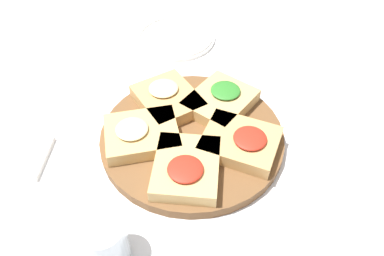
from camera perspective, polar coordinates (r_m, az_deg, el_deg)
ground_plane at (r=0.86m, az=0.00°, el=-1.85°), size 3.00×3.00×0.00m
serving_board at (r=0.85m, az=0.00°, el=-1.30°), size 0.41×0.41×0.02m
focaccia_slice_0 at (r=0.90m, az=-3.76°, el=4.50°), size 0.19×0.18×0.04m
focaccia_slice_1 at (r=0.82m, az=-7.75°, el=-1.10°), size 0.13×0.16×0.04m
focaccia_slice_2 at (r=0.76m, az=-0.86°, el=-6.07°), size 0.19×0.17×0.04m
focaccia_slice_3 at (r=0.81m, az=7.46°, el=-2.10°), size 0.19×0.20×0.04m
focaccia_slice_4 at (r=0.90m, az=4.40°, el=4.21°), size 0.20×0.20×0.04m
plate_left at (r=1.18m, az=-2.51°, el=13.67°), size 0.24×0.24×0.02m
plate_right at (r=0.87m, az=25.18°, el=-6.31°), size 0.18×0.18×0.02m
water_glass at (r=0.68m, az=-13.03°, el=-16.53°), size 0.08×0.08×0.10m
napkin_stack at (r=0.90m, az=-24.32°, el=-4.06°), size 0.14×0.13×0.01m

